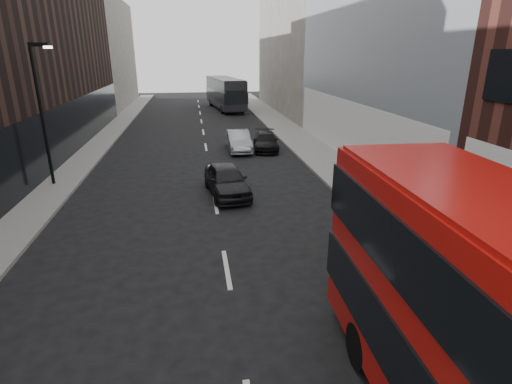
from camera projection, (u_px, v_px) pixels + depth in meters
name	position (u px, v px, depth m)	size (l,w,h in m)	color
sidewalk_right	(307.00, 146.00, 29.97)	(3.00, 80.00, 0.15)	slate
sidewalk_left	(91.00, 153.00, 27.70)	(2.00, 80.00, 0.15)	slate
building_victorian	(297.00, 25.00, 45.08)	(6.50, 24.00, 21.00)	#6A655D
building_left_mid	(44.00, 48.00, 29.55)	(5.00, 24.00, 14.00)	black
building_left_far	(104.00, 54.00, 50.23)	(5.00, 20.00, 13.00)	#6A655D
street_lamp	(42.00, 106.00, 19.78)	(1.06, 0.22, 7.00)	black
grey_bus	(225.00, 93.00, 49.09)	(4.22, 11.88, 3.76)	black
car_a	(227.00, 180.00, 19.67)	(1.80, 4.47, 1.52)	black
car_b	(238.00, 141.00, 28.54)	(1.52, 4.36, 1.44)	#95989D
car_c	(266.00, 141.00, 28.87)	(1.71, 4.20, 1.22)	black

